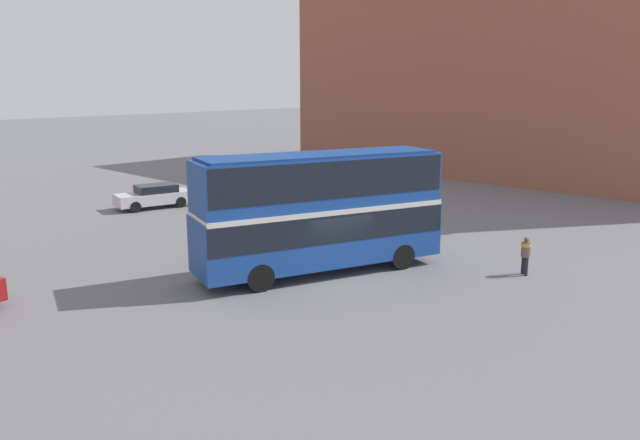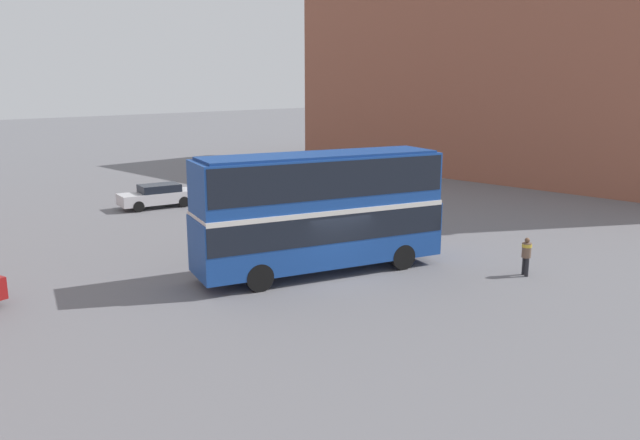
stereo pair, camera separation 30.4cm
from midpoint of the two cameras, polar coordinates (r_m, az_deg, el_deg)
The scene contains 5 objects.
ground_plane at distance 24.74m, azimuth 0.98°, elevation -5.33°, with size 240.00×240.00×0.00m, color slate.
building_row_right at distance 54.53m, azimuth 17.00°, elevation 13.54°, with size 12.24×37.64×18.08m.
double_decker_bus at distance 24.79m, azimuth -0.35°, elevation 1.34°, with size 10.40×5.69×4.85m.
pedestrian_foreground at distance 26.15m, azimuth 17.98°, elevation -2.78°, with size 0.53×0.53×1.56m.
parked_car_kerb_near at distance 39.62m, azimuth -15.12°, elevation 2.14°, with size 4.80×2.63×1.43m.
Camera 1 is at (-17.32, -15.96, 7.58)m, focal length 35.00 mm.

